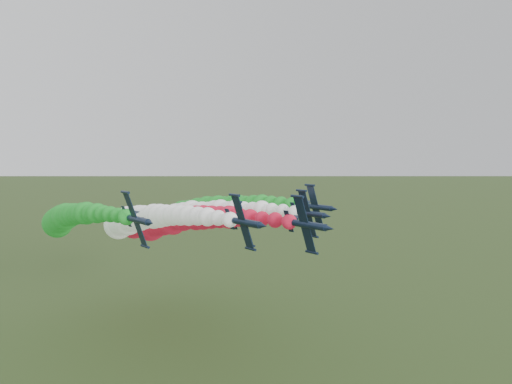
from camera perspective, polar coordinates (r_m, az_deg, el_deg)
jet_lead at (r=126.81m, az=-9.76°, el=-3.42°), size 15.33×82.19×18.71m
jet_inner_left at (r=131.29m, az=-13.69°, el=-3.19°), size 15.30×82.16×18.68m
jet_inner_right at (r=145.21m, az=-7.73°, el=-2.63°), size 14.80×81.66×18.18m
jet_outer_left at (r=137.38m, az=-21.05°, el=-2.91°), size 15.31×82.17×18.69m
jet_outer_right at (r=149.29m, az=-6.34°, el=-2.06°), size 14.74×81.60×18.12m
jet_trail at (r=151.98m, az=-12.22°, el=-3.37°), size 15.49×82.35×18.87m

